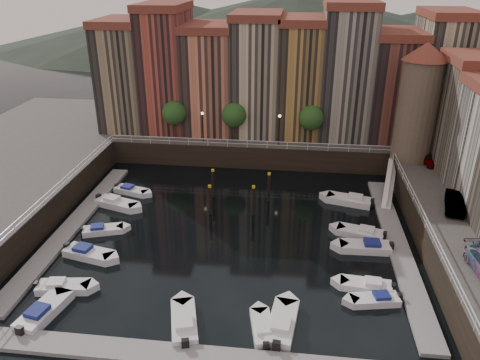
# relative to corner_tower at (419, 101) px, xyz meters

# --- Properties ---
(ground) EXTENTS (200.00, 200.00, 0.00)m
(ground) POSITION_rel_corner_tower_xyz_m (-20.00, -14.50, -10.19)
(ground) COLOR black
(ground) RESTS_ON ground
(quay_far) EXTENTS (80.00, 20.00, 3.00)m
(quay_far) POSITION_rel_corner_tower_xyz_m (-20.00, 11.50, -8.69)
(quay_far) COLOR black
(quay_far) RESTS_ON ground
(dock_left) EXTENTS (2.00, 28.00, 0.35)m
(dock_left) POSITION_rel_corner_tower_xyz_m (-36.20, -15.50, -10.02)
(dock_left) COLOR gray
(dock_left) RESTS_ON ground
(dock_right) EXTENTS (2.00, 28.00, 0.35)m
(dock_right) POSITION_rel_corner_tower_xyz_m (-3.80, -15.50, -10.02)
(dock_right) COLOR gray
(dock_right) RESTS_ON ground
(dock_near) EXTENTS (30.00, 2.00, 0.35)m
(dock_near) POSITION_rel_corner_tower_xyz_m (-20.00, -31.50, -10.02)
(dock_near) COLOR gray
(dock_near) RESTS_ON ground
(mountains) EXTENTS (145.00, 100.00, 18.00)m
(mountains) POSITION_rel_corner_tower_xyz_m (-18.28, 95.50, -2.28)
(mountains) COLOR #2D382D
(mountains) RESTS_ON ground
(far_terrace) EXTENTS (48.70, 10.30, 17.50)m
(far_terrace) POSITION_rel_corner_tower_xyz_m (-16.69, 9.00, 0.76)
(far_terrace) COLOR #8B7858
(far_terrace) RESTS_ON quay_far
(corner_tower) EXTENTS (5.20, 5.20, 13.80)m
(corner_tower) POSITION_rel_corner_tower_xyz_m (0.00, 0.00, 0.00)
(corner_tower) COLOR #6B5B4C
(corner_tower) RESTS_ON quay_right
(promenade_trees) EXTENTS (21.20, 3.20, 5.20)m
(promenade_trees) POSITION_rel_corner_tower_xyz_m (-21.33, 3.70, -3.61)
(promenade_trees) COLOR black
(promenade_trees) RESTS_ON quay_far
(street_lamps) EXTENTS (10.36, 0.36, 4.18)m
(street_lamps) POSITION_rel_corner_tower_xyz_m (-21.00, 2.70, -4.30)
(street_lamps) COLOR black
(street_lamps) RESTS_ON quay_far
(railings) EXTENTS (36.08, 34.04, 0.52)m
(railings) POSITION_rel_corner_tower_xyz_m (-20.00, -9.62, -6.41)
(railings) COLOR white
(railings) RESTS_ON ground
(gangway) EXTENTS (2.78, 8.32, 3.73)m
(gangway) POSITION_rel_corner_tower_xyz_m (-2.90, -4.50, -8.28)
(gangway) COLOR white
(gangway) RESTS_ON ground
(mooring_pilings) EXTENTS (6.74, 4.53, 3.78)m
(mooring_pilings) POSITION_rel_corner_tower_xyz_m (-20.06, -9.16, -8.54)
(mooring_pilings) COLOR black
(mooring_pilings) RESTS_ON ground
(boat_left_0) EXTENTS (4.61, 2.21, 1.04)m
(boat_left_0) POSITION_rel_corner_tower_xyz_m (-32.41, -25.53, -9.84)
(boat_left_0) COLOR silver
(boat_left_0) RESTS_ON ground
(boat_left_1) EXTENTS (5.06, 2.80, 1.13)m
(boat_left_1) POSITION_rel_corner_tower_xyz_m (-32.33, -20.60, -9.81)
(boat_left_1) COLOR silver
(boat_left_1) RESTS_ON ground
(boat_left_2) EXTENTS (4.26, 2.68, 0.96)m
(boat_left_2) POSITION_rel_corner_tower_xyz_m (-32.70, -16.35, -9.87)
(boat_left_2) COLOR silver
(boat_left_2) RESTS_ON ground
(boat_left_3) EXTENTS (5.27, 3.25, 1.18)m
(boat_left_3) POSITION_rel_corner_tower_xyz_m (-33.33, -10.76, -9.80)
(boat_left_3) COLOR silver
(boat_left_3) RESTS_ON ground
(boat_left_4) EXTENTS (4.42, 2.64, 0.99)m
(boat_left_4) POSITION_rel_corner_tower_xyz_m (-32.80, -7.30, -9.86)
(boat_left_4) COLOR silver
(boat_left_4) RESTS_ON ground
(boat_right_0) EXTENTS (4.18, 2.20, 0.94)m
(boat_right_0) POSITION_rel_corner_tower_xyz_m (-7.02, -24.07, -9.88)
(boat_right_0) COLOR silver
(boat_right_0) RESTS_ON ground
(boat_right_1) EXTENTS (4.49, 2.00, 1.01)m
(boat_right_1) POSITION_rel_corner_tower_xyz_m (-7.50, -22.34, -9.85)
(boat_right_1) COLOR silver
(boat_right_1) RESTS_ON ground
(boat_right_2) EXTENTS (4.98, 1.94, 1.14)m
(boat_right_2) POSITION_rel_corner_tower_xyz_m (-6.87, -16.47, -9.81)
(boat_right_2) COLOR silver
(boat_right_2) RESTS_ON ground
(boat_right_3) EXTENTS (4.89, 2.82, 1.10)m
(boat_right_3) POSITION_rel_corner_tower_xyz_m (-7.01, -13.88, -9.82)
(boat_right_3) COLOR silver
(boat_right_3) RESTS_ON ground
(boat_right_4) EXTENTS (5.34, 3.09, 1.20)m
(boat_right_4) POSITION_rel_corner_tower_xyz_m (-7.47, -6.93, -9.79)
(boat_right_4) COLOR silver
(boat_right_4) RESTS_ON ground
(boat_near_0) EXTENTS (2.81, 5.31, 1.19)m
(boat_near_0) POSITION_rel_corner_tower_xyz_m (-32.42, -28.66, -9.79)
(boat_near_0) COLOR silver
(boat_near_0) RESTS_ON ground
(boat_near_1) EXTENTS (3.02, 5.14, 1.15)m
(boat_near_1) POSITION_rel_corner_tower_xyz_m (-21.49, -28.55, -9.81)
(boat_near_1) COLOR silver
(boat_near_1) RESTS_ON ground
(boat_near_2) EXTENTS (2.23, 4.20, 0.94)m
(boat_near_2) POSITION_rel_corner_tower_xyz_m (-15.70, -28.39, -9.88)
(boat_near_2) COLOR silver
(boat_near_2) RESTS_ON ground
(boat_near_3) EXTENTS (2.50, 5.36, 1.21)m
(boat_near_3) POSITION_rel_corner_tower_xyz_m (-14.30, -27.86, -9.79)
(boat_near_3) COLOR silver
(boat_near_3) RESTS_ON ground
(car_a) EXTENTS (2.29, 4.12, 1.33)m
(car_a) POSITION_rel_corner_tower_xyz_m (1.79, -1.60, -6.53)
(car_a) COLOR gray
(car_a) RESTS_ON quay_right
(car_b) EXTENTS (2.72, 4.95, 1.55)m
(car_b) POSITION_rel_corner_tower_xyz_m (1.46, -13.09, -6.42)
(car_b) COLOR gray
(car_b) RESTS_ON quay_right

